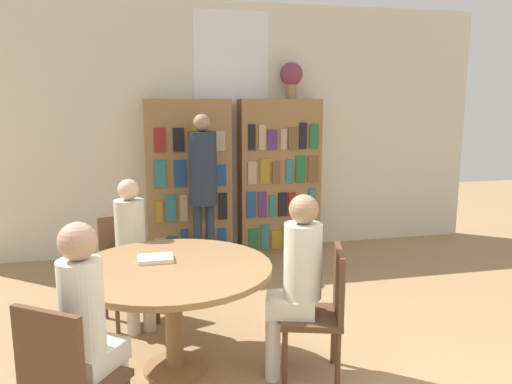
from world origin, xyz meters
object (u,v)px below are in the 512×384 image
object	(u,v)px
reading_table	(173,281)
librarian_standing	(203,175)
chair_near_camera	(67,378)
seated_reader_left	(133,246)
chair_left_side	(127,262)
bookshelf_right	(279,176)
bookshelf_left	(189,179)
seated_reader_right	(296,275)
flower_vase	(291,76)
seated_reader_back	(89,323)
chair_far_side	(323,307)

from	to	relation	value
reading_table	librarian_standing	bearing A→B (deg)	77.51
reading_table	chair_near_camera	xyz separation A→B (m)	(-0.58, -0.83, -0.15)
chair_near_camera	seated_reader_left	world-z (taller)	seated_reader_left
chair_left_side	bookshelf_right	bearing A→B (deg)	-156.42
reading_table	chair_left_side	size ratio (longest dim) A/B	1.51
reading_table	chair_near_camera	world-z (taller)	chair_near_camera
bookshelf_left	seated_reader_right	bearing A→B (deg)	-81.38
bookshelf_right	seated_reader_right	distance (m)	2.95
bookshelf_right	seated_reader_left	xyz separation A→B (m)	(-1.74, -1.84, -0.24)
chair_left_side	librarian_standing	xyz separation A→B (m)	(0.80, 1.17, 0.55)
flower_vase	chair_left_side	world-z (taller)	flower_vase
chair_left_side	seated_reader_left	xyz separation A→B (m)	(0.06, -0.17, 0.19)
chair_near_camera	librarian_standing	distance (m)	3.18
bookshelf_left	reading_table	bearing A→B (deg)	-97.80
flower_vase	reading_table	world-z (taller)	flower_vase
seated_reader_left	librarian_standing	size ratio (longest dim) A/B	0.72
bookshelf_left	reading_table	distance (m)	2.66
chair_left_side	seated_reader_right	bearing A→B (deg)	114.13
seated_reader_right	seated_reader_back	world-z (taller)	seated_reader_back
bookshelf_left	seated_reader_back	world-z (taller)	bookshelf_left
seated_reader_right	bookshelf_right	bearing A→B (deg)	3.47
reading_table	librarian_standing	xyz separation A→B (m)	(0.47, 2.12, 0.40)
bookshelf_left	librarian_standing	bearing A→B (deg)	-77.56
chair_left_side	librarian_standing	distance (m)	1.52
bookshelf_left	flower_vase	xyz separation A→B (m)	(1.25, 0.00, 1.21)
bookshelf_left	seated_reader_back	size ratio (longest dim) A/B	1.49
librarian_standing	chair_left_side	bearing A→B (deg)	-124.47
bookshelf_left	chair_far_side	world-z (taller)	bookshelf_left
seated_reader_right	librarian_standing	world-z (taller)	librarian_standing
bookshelf_right	reading_table	size ratio (longest dim) A/B	1.39
seated_reader_back	librarian_standing	bearing A→B (deg)	106.21
seated_reader_left	seated_reader_right	distance (m)	1.47
seated_reader_right	librarian_standing	bearing A→B (deg)	24.58
seated_reader_left	reading_table	bearing A→B (deg)	90.00
bookshelf_left	seated_reader_left	world-z (taller)	bookshelf_left
bookshelf_left	chair_left_side	xyz separation A→B (m)	(-0.69, -1.67, -0.44)
seated_reader_left	chair_far_side	bearing A→B (deg)	119.93
chair_near_camera	chair_left_side	distance (m)	1.80
chair_left_side	chair_far_side	bearing A→B (deg)	117.00
chair_left_side	chair_far_side	size ratio (longest dim) A/B	1.00
flower_vase	reading_table	distance (m)	3.43
chair_near_camera	seated_reader_right	bearing A→B (deg)	58.08
chair_near_camera	librarian_standing	bearing A→B (deg)	105.27
seated_reader_left	seated_reader_right	world-z (taller)	seated_reader_right
chair_left_side	seated_reader_back	xyz separation A→B (m)	(-0.14, -1.63, 0.21)
bookshelf_right	chair_left_side	distance (m)	2.50
flower_vase	chair_far_side	distance (m)	3.41
bookshelf_right	flower_vase	size ratio (longest dim) A/B	4.34
bookshelf_right	chair_far_side	bearing A→B (deg)	-99.81
reading_table	seated_reader_right	distance (m)	0.83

